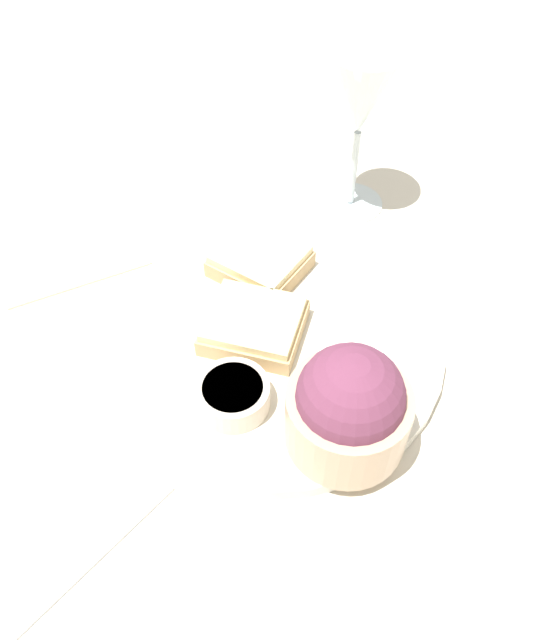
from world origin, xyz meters
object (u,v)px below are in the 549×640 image
Objects in this scene: salad_bowl at (349,407)px; napkin at (66,243)px; sauce_ramekin at (233,394)px; fork at (69,581)px; cheese_toast_far at (254,327)px; wine_glass at (362,100)px; cheese_toast_near at (260,262)px.

napkin is (0.29, -0.24, -0.05)m from salad_bowl.
fork is at bearing 52.88° from sauce_ramekin.
cheese_toast_far is 0.25m from fork.
sauce_ramekin is at bearing 67.86° from wine_glass.
sauce_ramekin is 0.34× the size of wine_glass.
fork is (0.20, 0.12, -0.05)m from salad_bowl.
fork is at bearing 103.74° from napkin.
wine_glass is (-0.10, -0.21, 0.10)m from cheese_toast_far.
wine_glass is at bearing -115.80° from cheese_toast_far.
sauce_ramekin and cheese_toast_far have the same top height.
salad_bowl is 0.10m from sauce_ramekin.
wine_glass is at bearing -112.14° from sauce_ramekin.
wine_glass reaches higher than napkin.
cheese_toast_far is (0.08, -0.10, -0.03)m from salad_bowl.
salad_bowl is 0.88× the size of cheese_toast_near.
sauce_ramekin is 0.33m from wine_glass.
sauce_ramekin is 0.59× the size of cheese_toast_far.
salad_bowl is at bearing 111.47° from cheese_toast_near.
salad_bowl reaches higher than napkin.
sauce_ramekin reaches higher than fork.
cheese_toast_near and cheese_toast_far have the same top height.
salad_bowl is at bearing 126.68° from cheese_toast_far.
cheese_toast_far is (-0.01, -0.07, -0.00)m from sauce_ramekin.
cheese_toast_far is at bearing 88.09° from cheese_toast_near.
cheese_toast_far is at bearing 64.20° from wine_glass.
cheese_toast_far is (0.00, 0.09, -0.00)m from cheese_toast_near.
wine_glass is at bearing -117.65° from fork.
wine_glass reaches higher than cheese_toast_far.
fork is (0.12, 0.22, -0.02)m from cheese_toast_far.
cheese_toast_far is at bearing -53.32° from salad_bowl.
napkin is (0.21, -0.13, -0.02)m from cheese_toast_far.
fork is at bearing 62.35° from wine_glass.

